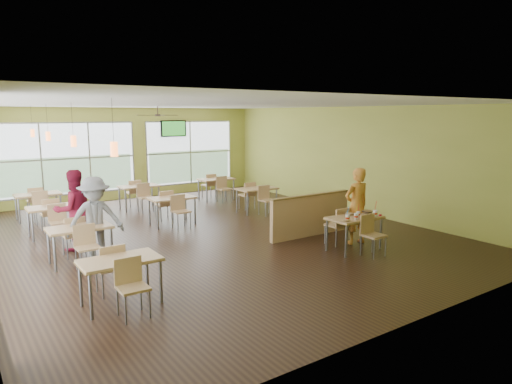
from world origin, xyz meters
TOP-DOWN VIEW (x-y plane):
  - room at (0.00, 0.00)m, footprint 12.00×12.04m
  - window_bays at (-2.65, 3.08)m, footprint 9.24×10.24m
  - main_table at (2.00, -3.00)m, footprint 1.22×1.52m
  - half_wall_divider at (2.00, -1.55)m, footprint 2.40×0.14m
  - dining_tables at (-1.05, 1.71)m, footprint 6.92×8.72m
  - pendant_lights at (-3.20, 0.68)m, footprint 0.11×7.31m
  - ceiling_fan at (-0.00, 3.00)m, footprint 1.25×1.25m
  - tv_backwall at (1.80, 5.90)m, footprint 1.00×0.07m
  - man_plaid at (2.43, -2.65)m, footprint 0.68×0.48m
  - patron_maroon at (-3.06, 0.51)m, footprint 0.95×0.79m
  - patron_grey at (-2.87, -0.48)m, footprint 1.19×0.78m
  - cup_blue at (1.57, -3.20)m, footprint 0.10×0.10m
  - cup_yellow at (1.83, -3.20)m, footprint 0.10×0.10m
  - cup_red_near at (2.05, -3.06)m, footprint 0.09×0.09m
  - cup_red_far at (2.38, -3.24)m, footprint 0.10×0.10m
  - food_basket at (2.51, -2.90)m, footprint 0.25×0.25m
  - ketchup_cup at (2.55, -3.25)m, footprint 0.07×0.07m
  - wrapper_left at (1.55, -3.21)m, footprint 0.16×0.15m
  - wrapper_mid at (2.04, -2.79)m, footprint 0.26×0.24m
  - wrapper_right at (2.26, -3.25)m, footprint 0.16×0.15m

SIDE VIEW (x-z plane):
  - half_wall_divider at x=2.00m, z-range 0.00..1.04m
  - dining_tables at x=-1.05m, z-range 0.20..1.07m
  - main_table at x=2.00m, z-range 0.20..1.07m
  - ketchup_cup at x=2.55m, z-range 0.75..0.78m
  - wrapper_right at x=2.26m, z-range 0.75..0.78m
  - wrapper_left at x=1.55m, z-range 0.75..0.79m
  - wrapper_mid at x=2.04m, z-range 0.75..0.80m
  - food_basket at x=2.51m, z-range 0.75..0.81m
  - cup_red_near at x=2.05m, z-range 0.66..0.97m
  - cup_blue at x=1.57m, z-range 0.65..1.00m
  - cup_yellow at x=1.83m, z-range 0.64..1.00m
  - cup_red_far at x=2.38m, z-range 0.64..1.01m
  - patron_grey at x=-2.87m, z-range 0.00..1.73m
  - man_plaid at x=2.43m, z-range 0.00..1.77m
  - patron_maroon at x=-3.06m, z-range 0.00..1.79m
  - window_bays at x=-2.65m, z-range 0.29..2.66m
  - room at x=0.00m, z-range 0.00..3.20m
  - tv_backwall at x=1.80m, z-range 2.15..2.75m
  - pendant_lights at x=-3.20m, z-range 2.02..2.88m
  - ceiling_fan at x=0.00m, z-range 2.80..3.09m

